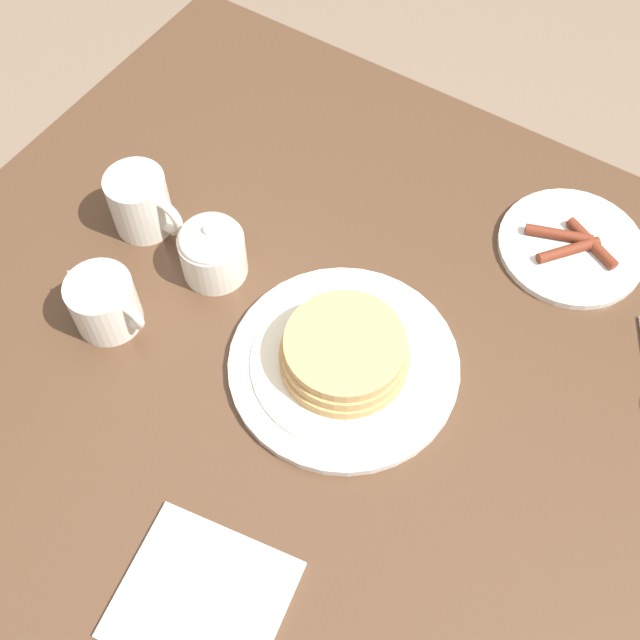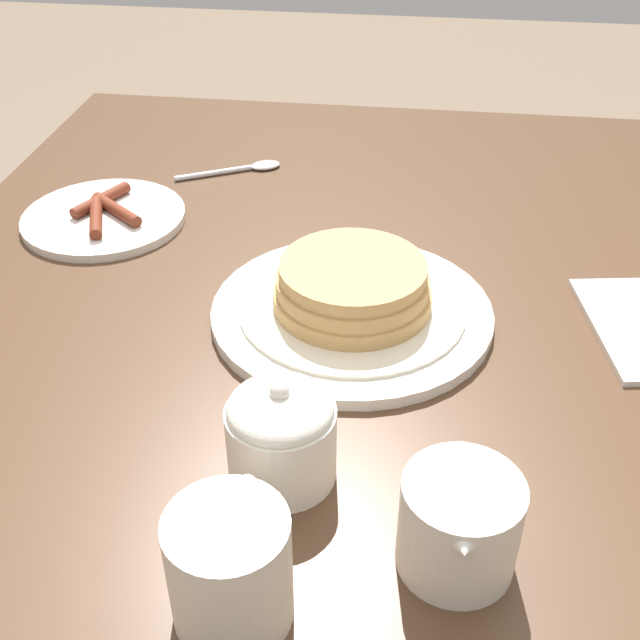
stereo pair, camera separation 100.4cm
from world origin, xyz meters
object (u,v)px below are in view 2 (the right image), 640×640
side_plate_bacon (104,217)px  coffee_mug (231,565)px  pancake_plate (352,300)px  spoon (246,168)px  sugar_bowl (281,433)px  creamer_pitcher (459,524)px

side_plate_bacon → coffee_mug: size_ratio=1.76×
side_plate_bacon → pancake_plate: bearing=-117.0°
spoon → side_plate_bacon: bearing=139.5°
pancake_plate → sugar_bowl: sugar_bowl is taller
coffee_mug → sugar_bowl: (0.12, -0.01, -0.00)m
pancake_plate → coffee_mug: coffee_mug is taller
pancake_plate → coffee_mug: 0.34m
coffee_mug → spoon: size_ratio=0.81×
coffee_mug → creamer_pitcher: (0.06, -0.14, -0.01)m
side_plate_bacon → creamer_pitcher: size_ratio=1.64×
coffee_mug → spoon: 0.67m
creamer_pitcher → sugar_bowl: 0.15m
side_plate_bacon → creamer_pitcher: creamer_pitcher is taller
side_plate_bacon → sugar_bowl: (-0.37, -0.28, 0.04)m
side_plate_bacon → sugar_bowl: size_ratio=2.10×
side_plate_bacon → sugar_bowl: sugar_bowl is taller
side_plate_bacon → spoon: 0.21m
pancake_plate → side_plate_bacon: pancake_plate is taller
pancake_plate → coffee_mug: size_ratio=2.54×
spoon → creamer_pitcher: bearing=-155.5°
creamer_pitcher → side_plate_bacon: bearing=43.1°
coffee_mug → spoon: coffee_mug is taller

